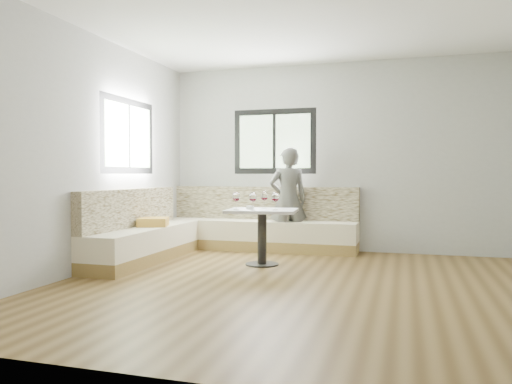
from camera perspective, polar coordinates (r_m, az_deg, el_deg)
room at (r=5.18m, az=4.22°, el=5.02°), size 5.01×5.01×2.81m
banquette at (r=7.16m, az=-4.99°, el=-4.48°), size 2.90×2.80×0.95m
table at (r=6.27m, az=0.70°, el=-3.59°), size 0.92×0.75×0.70m
person at (r=7.35m, az=3.69°, el=-0.89°), size 0.66×0.56×1.54m
olive_ramekin at (r=6.30m, az=-0.69°, el=-1.76°), size 0.10×0.10×0.04m
wine_glass_a at (r=6.17m, az=-2.29°, el=-0.61°), size 0.10×0.10×0.22m
wine_glass_b at (r=6.05m, az=-0.38°, el=-0.65°), size 0.10×0.10×0.22m
wine_glass_c at (r=6.07m, az=2.21°, el=-0.65°), size 0.10×0.10×0.22m
wine_glass_d at (r=6.36m, az=0.95°, el=-0.53°), size 0.10×0.10×0.22m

